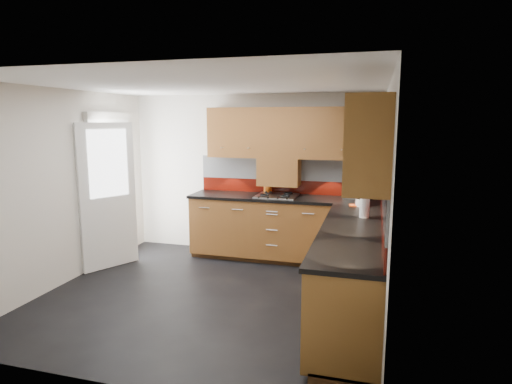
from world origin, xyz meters
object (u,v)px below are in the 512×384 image
(gas_hob, at_px, (276,196))
(utensil_pot, at_px, (268,187))
(toaster, at_px, (352,192))
(food_processor, at_px, (363,196))

(gas_hob, xyz_separation_m, utensil_pot, (-0.18, 0.22, 0.08))
(gas_hob, relative_size, toaster, 2.26)
(gas_hob, distance_m, toaster, 1.06)
(gas_hob, height_order, food_processor, food_processor)
(gas_hob, height_order, toaster, toaster)
(toaster, height_order, food_processor, food_processor)
(gas_hob, bearing_deg, toaster, 7.06)
(gas_hob, distance_m, food_processor, 1.27)
(utensil_pot, xyz_separation_m, food_processor, (1.39, -0.61, 0.04))
(gas_hob, relative_size, utensil_pot, 1.36)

